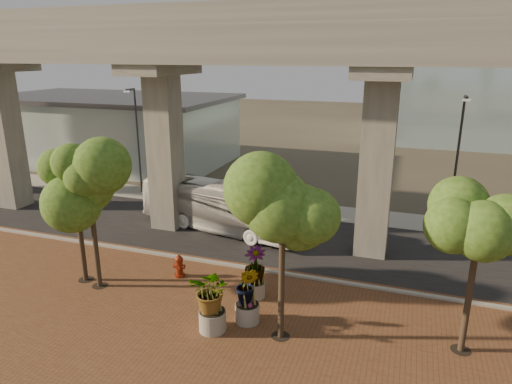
% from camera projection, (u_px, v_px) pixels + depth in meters
% --- Properties ---
extents(ground, '(160.00, 160.00, 0.00)m').
position_uv_depth(ground, '(251.00, 252.00, 24.25)').
color(ground, '#3C372B').
rests_on(ground, ground).
extents(brick_plaza, '(70.00, 13.00, 0.06)m').
position_uv_depth(brick_plaza, '(179.00, 336.00, 17.01)').
color(brick_plaza, brown).
rests_on(brick_plaza, ground).
extents(asphalt_road, '(90.00, 8.00, 0.04)m').
position_uv_depth(asphalt_road, '(263.00, 238.00, 26.06)').
color(asphalt_road, black).
rests_on(asphalt_road, ground).
extents(curb_strip, '(70.00, 0.25, 0.16)m').
position_uv_depth(curb_strip, '(237.00, 267.00, 22.42)').
color(curb_strip, '#98958D').
rests_on(curb_strip, ground).
extents(far_sidewalk, '(90.00, 3.00, 0.06)m').
position_uv_depth(far_sidewalk, '(288.00, 208.00, 31.03)').
color(far_sidewalk, '#98958D').
rests_on(far_sidewalk, ground).
extents(transit_viaduct, '(72.00, 5.60, 12.40)m').
position_uv_depth(transit_viaduct, '(263.00, 110.00, 23.94)').
color(transit_viaduct, '#9B998D').
rests_on(transit_viaduct, ground).
extents(station_pavilion, '(23.00, 13.00, 6.30)m').
position_uv_depth(station_pavilion, '(111.00, 128.00, 44.00)').
color(station_pavilion, '#ADC3C5').
rests_on(station_pavilion, ground).
extents(transit_bus, '(10.77, 4.70, 2.92)m').
position_uv_depth(transit_bus, '(221.00, 207.00, 26.92)').
color(transit_bus, silver).
rests_on(transit_bus, ground).
extents(fire_hydrant, '(0.55, 0.49, 1.09)m').
position_uv_depth(fire_hydrant, '(179.00, 266.00, 21.37)').
color(fire_hydrant, maroon).
rests_on(fire_hydrant, ground).
extents(planter_front, '(2.29, 2.29, 2.52)m').
position_uv_depth(planter_front, '(212.00, 294.00, 16.90)').
color(planter_front, gray).
rests_on(planter_front, ground).
extents(planter_right, '(2.14, 2.14, 2.29)m').
position_uv_depth(planter_right, '(255.00, 267.00, 19.32)').
color(planter_right, '#9B998C').
rests_on(planter_right, ground).
extents(planter_left, '(2.14, 2.14, 2.35)m').
position_uv_depth(planter_left, '(247.00, 289.00, 17.49)').
color(planter_left, gray).
rests_on(planter_left, ground).
extents(street_tree_far_west, '(3.83, 3.83, 6.24)m').
position_uv_depth(street_tree_far_west, '(75.00, 187.00, 19.86)').
color(street_tree_far_west, '#3F2F24').
rests_on(street_tree_far_west, ground).
extents(street_tree_near_west, '(3.63, 3.63, 6.64)m').
position_uv_depth(street_tree_near_west, '(88.00, 180.00, 19.17)').
color(street_tree_near_west, '#3F2F24').
rests_on(street_tree_near_west, ground).
extents(street_tree_near_east, '(3.97, 3.97, 6.82)m').
position_uv_depth(street_tree_near_east, '(283.00, 209.00, 15.48)').
color(street_tree_near_east, '#3F2F24').
rests_on(street_tree_near_east, ground).
extents(street_tree_far_east, '(3.81, 3.81, 6.44)m').
position_uv_depth(street_tree_far_east, '(480.00, 227.00, 14.78)').
color(street_tree_far_east, '#3F2F24').
rests_on(street_tree_far_east, ground).
extents(streetlamp_west, '(0.38, 1.12, 7.73)m').
position_uv_depth(streetlamp_west, '(137.00, 134.00, 33.18)').
color(streetlamp_west, '#323338').
rests_on(streetlamp_west, ground).
extents(streetlamp_east, '(0.39, 1.15, 7.95)m').
position_uv_depth(streetlamp_east, '(457.00, 157.00, 25.24)').
color(streetlamp_east, '#2D2D32').
rests_on(streetlamp_east, ground).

